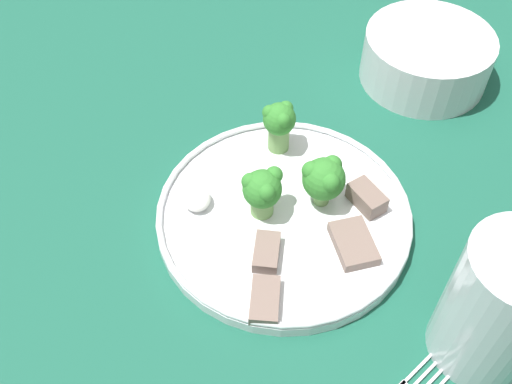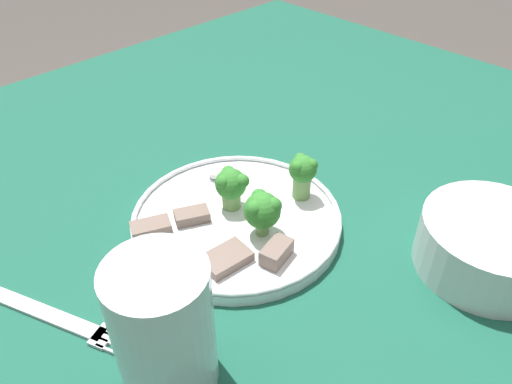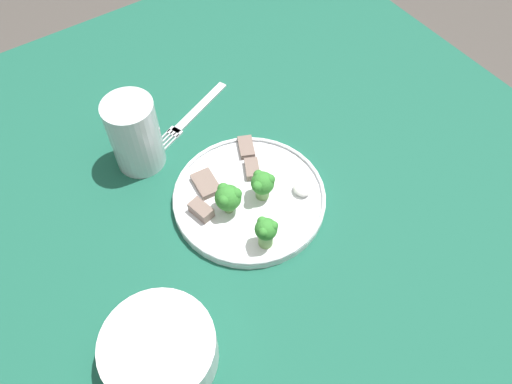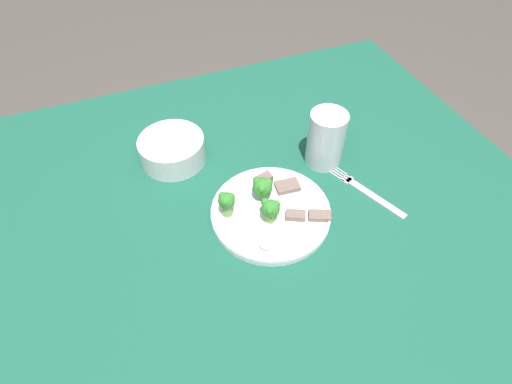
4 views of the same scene
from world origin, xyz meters
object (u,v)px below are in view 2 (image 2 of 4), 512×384
object	(u,v)px
dinner_plate	(237,219)
drinking_glass	(165,334)
fork	(63,321)
cream_bowl	(489,246)

from	to	relation	value
dinner_plate	drinking_glass	bearing A→B (deg)	30.91
drinking_glass	fork	bearing A→B (deg)	-71.51
fork	dinner_plate	bearing A→B (deg)	176.07
cream_bowl	fork	bearing A→B (deg)	-34.79
drinking_glass	dinner_plate	bearing A→B (deg)	-149.09
fork	drinking_glass	xyz separation A→B (m)	(-0.04, 0.12, 0.05)
cream_bowl	drinking_glass	distance (m)	0.34
cream_bowl	drinking_glass	size ratio (longest dim) A/B	1.13
fork	cream_bowl	distance (m)	0.43
cream_bowl	drinking_glass	bearing A→B (deg)	-22.18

